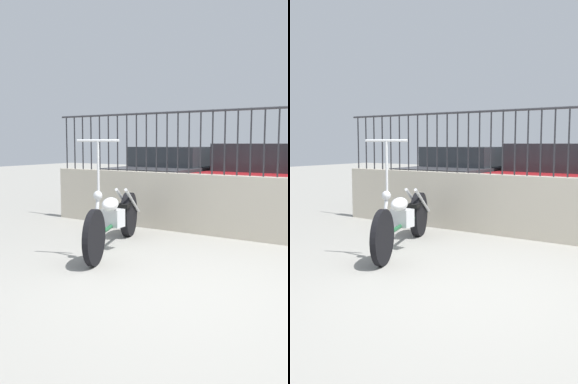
# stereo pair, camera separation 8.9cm
# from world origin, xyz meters

# --- Properties ---
(ground_plane) EXTENTS (40.00, 40.00, 0.00)m
(ground_plane) POSITION_xyz_m (0.00, 0.00, 0.00)
(ground_plane) COLOR gray
(low_wall) EXTENTS (8.04, 0.18, 0.95)m
(low_wall) POSITION_xyz_m (0.00, 2.46, 0.48)
(low_wall) COLOR beige
(low_wall) RESTS_ON ground_plane
(fence_railing) EXTENTS (8.04, 0.04, 1.00)m
(fence_railing) POSITION_xyz_m (-0.00, 2.46, 1.60)
(fence_railing) COLOR #2D2D33
(fence_railing) RESTS_ON low_wall
(motorcycle_green) EXTENTS (1.00, 2.27, 1.49)m
(motorcycle_green) POSITION_xyz_m (-1.71, 1.06, 0.41)
(motorcycle_green) COLOR black
(motorcycle_green) RESTS_ON ground_plane
(car_dark_grey) EXTENTS (1.78, 4.31, 1.36)m
(car_dark_grey) POSITION_xyz_m (-2.79, 5.18, 0.69)
(car_dark_grey) COLOR black
(car_dark_grey) RESTS_ON ground_plane
(car_red) EXTENTS (1.81, 4.00, 1.43)m
(car_red) POSITION_xyz_m (-0.94, 5.35, 0.71)
(car_red) COLOR black
(car_red) RESTS_ON ground_plane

